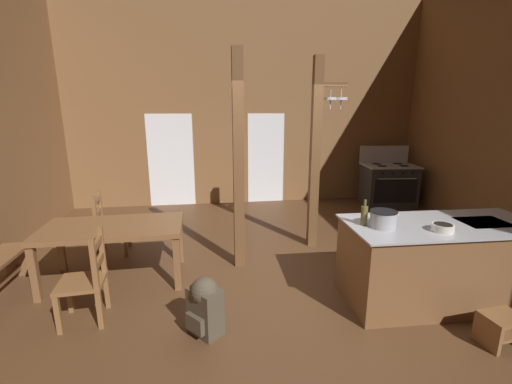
% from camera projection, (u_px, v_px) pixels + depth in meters
% --- Properties ---
extents(ground_plane, '(8.63, 8.71, 0.10)m').
position_uv_depth(ground_plane, '(289.00, 289.00, 4.28)').
color(ground_plane, brown).
extents(wall_back, '(8.63, 0.14, 4.56)m').
position_uv_depth(wall_back, '(248.00, 103.00, 7.59)').
color(wall_back, brown).
rests_on(wall_back, ground_plane).
extents(glazed_door_back_left, '(1.00, 0.01, 2.05)m').
position_uv_depth(glazed_door_back_left, '(171.00, 161.00, 7.57)').
color(glazed_door_back_left, white).
rests_on(glazed_door_back_left, ground_plane).
extents(glazed_panel_back_right, '(0.84, 0.01, 2.05)m').
position_uv_depth(glazed_panel_back_right, '(266.00, 159.00, 7.87)').
color(glazed_panel_back_right, white).
rests_on(glazed_panel_back_right, ground_plane).
extents(kitchen_island, '(2.19, 1.02, 0.93)m').
position_uv_depth(kitchen_island, '(439.00, 262.00, 3.85)').
color(kitchen_island, brown).
rests_on(kitchen_island, ground_plane).
extents(stove_range, '(1.21, 0.91, 1.32)m').
position_uv_depth(stove_range, '(388.00, 184.00, 7.68)').
color(stove_range, '#2C2C2C').
rests_on(stove_range, ground_plane).
extents(support_post_with_pot_rack, '(0.53, 0.20, 2.91)m').
position_uv_depth(support_post_with_pot_rack, '(316.00, 151.00, 5.17)').
color(support_post_with_pot_rack, brown).
rests_on(support_post_with_pot_rack, ground_plane).
extents(support_post_center, '(0.14, 0.14, 2.91)m').
position_uv_depth(support_post_center, '(238.00, 164.00, 4.49)').
color(support_post_center, brown).
rests_on(support_post_center, ground_plane).
extents(step_stool, '(0.38, 0.31, 0.30)m').
position_uv_depth(step_stool, '(502.00, 327.00, 3.17)').
color(step_stool, brown).
rests_on(step_stool, ground_plane).
extents(dining_table, '(1.72, 0.94, 0.74)m').
position_uv_depth(dining_table, '(113.00, 232.00, 4.26)').
color(dining_table, brown).
rests_on(dining_table, ground_plane).
extents(ladderback_chair_near_window, '(0.47, 0.47, 0.95)m').
position_uv_depth(ladderback_chair_near_window, '(87.00, 280.00, 3.48)').
color(ladderback_chair_near_window, brown).
rests_on(ladderback_chair_near_window, ground_plane).
extents(ladderback_chair_by_post, '(0.47, 0.47, 0.95)m').
position_uv_depth(ladderback_chair_by_post, '(109.00, 225.00, 5.14)').
color(ladderback_chair_by_post, brown).
rests_on(ladderback_chair_by_post, ground_plane).
extents(backpack, '(0.39, 0.39, 0.60)m').
position_uv_depth(backpack, '(205.00, 304.00, 3.29)').
color(backpack, '#4C4233').
rests_on(backpack, ground_plane).
extents(stockpot_on_counter, '(0.35, 0.28, 0.18)m').
position_uv_depth(stockpot_on_counter, '(383.00, 219.00, 3.60)').
color(stockpot_on_counter, '#A8AAB2').
rests_on(stockpot_on_counter, kitchen_island).
extents(mixing_bowl_on_counter, '(0.22, 0.22, 0.08)m').
position_uv_depth(mixing_bowl_on_counter, '(443.00, 228.00, 3.49)').
color(mixing_bowl_on_counter, silver).
rests_on(mixing_bowl_on_counter, kitchen_island).
extents(bottle_tall_on_counter, '(0.07, 0.07, 0.28)m').
position_uv_depth(bottle_tall_on_counter, '(364.00, 215.00, 3.67)').
color(bottle_tall_on_counter, brown).
rests_on(bottle_tall_on_counter, kitchen_island).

